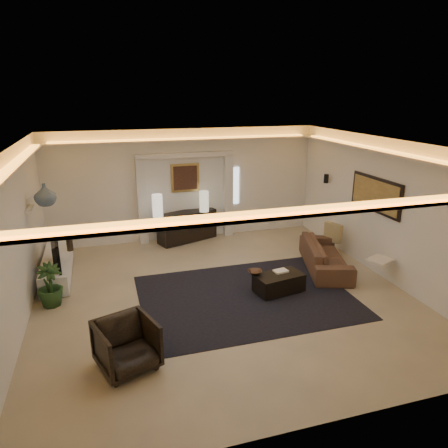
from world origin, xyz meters
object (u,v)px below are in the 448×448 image
object	(u,v)px
sofa	(325,256)
coffee_table	(279,283)
console	(187,226)
armchair	(127,345)

from	to	relation	value
sofa	coffee_table	world-z (taller)	sofa
console	coffee_table	distance (m)	3.63
sofa	coffee_table	xyz separation A→B (m)	(-1.46, -0.78, -0.10)
coffee_table	armchair	distance (m)	3.40
armchair	sofa	bearing A→B (deg)	8.34
sofa	console	bearing A→B (deg)	61.31
sofa	armchair	distance (m)	5.05
coffee_table	sofa	bearing A→B (deg)	17.72
coffee_table	armchair	size ratio (longest dim) A/B	1.17
console	sofa	bearing A→B (deg)	-66.42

